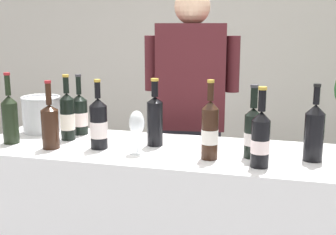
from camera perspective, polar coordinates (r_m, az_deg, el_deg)
wall_back at (r=4.53m, az=8.32°, el=10.87°), size 8.00×0.10×2.80m
wine_bottle_0 at (r=1.94m, az=18.51°, el=-1.72°), size 0.08×0.08×0.33m
wine_bottle_1 at (r=1.92m, az=10.98°, el=-1.84°), size 0.07×0.07×0.32m
wine_bottle_2 at (r=2.25m, az=-12.97°, el=0.15°), size 0.07×0.07×0.33m
wine_bottle_3 at (r=1.88m, az=5.48°, el=-1.61°), size 0.07×0.07×0.34m
wine_bottle_4 at (r=2.06m, az=-9.04°, el=-0.82°), size 0.08×0.08×0.32m
wine_bottle_5 at (r=2.35m, az=-11.43°, el=0.41°), size 0.08×0.08×0.32m
wine_bottle_6 at (r=2.10m, az=-15.12°, el=-0.91°), size 0.08×0.08×0.32m
wine_bottle_7 at (r=2.26m, az=-19.90°, el=0.00°), size 0.08×0.08×0.35m
wine_bottle_8 at (r=1.80m, az=11.96°, el=-2.68°), size 0.08×0.08×0.33m
wine_bottle_9 at (r=2.08m, az=-1.72°, el=-0.21°), size 0.08×0.08×0.32m
wine_glass at (r=1.95m, az=-4.09°, el=-0.94°), size 0.07×0.07×0.20m
ice_bucket at (r=2.45m, az=-16.16°, el=0.45°), size 0.21×0.21×0.19m
person_server at (r=2.66m, az=3.00°, el=-2.18°), size 0.56×0.29×1.68m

